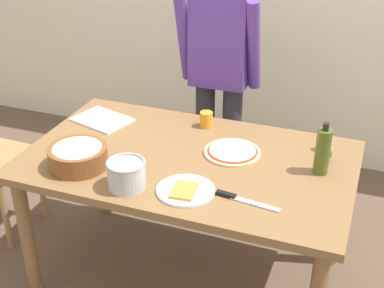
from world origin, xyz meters
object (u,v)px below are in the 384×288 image
object	(u,v)px
pizza_raw_on_board	(232,152)
avocado	(326,153)
popcorn_bowl	(78,155)
olive_oil_bottle	(323,151)
steel_pot	(126,174)
salt_shaker	(328,141)
dining_table	(188,173)
cup_orange	(206,119)
chef_knife	(239,199)
plate_with_slice	(185,190)
person_cook	(220,70)
cutting_board_white	(102,120)

from	to	relation	value
pizza_raw_on_board	avocado	world-z (taller)	avocado
popcorn_bowl	avocado	xyz separation A→B (m)	(1.09, 0.47, -0.03)
olive_oil_bottle	steel_pot	world-z (taller)	olive_oil_bottle
popcorn_bowl	salt_shaker	world-z (taller)	popcorn_bowl
salt_shaker	dining_table	bearing A→B (deg)	-153.62
popcorn_bowl	olive_oil_bottle	distance (m)	1.14
olive_oil_bottle	avocado	distance (m)	0.15
dining_table	popcorn_bowl	xyz separation A→B (m)	(-0.46, -0.26, 0.15)
popcorn_bowl	cup_orange	size ratio (longest dim) A/B	3.29
olive_oil_bottle	chef_knife	xyz separation A→B (m)	(-0.29, -0.35, -0.11)
cup_orange	avocado	world-z (taller)	cup_orange
cup_orange	salt_shaker	bearing A→B (deg)	-3.86
plate_with_slice	cup_orange	bearing A→B (deg)	101.08
olive_oil_bottle	avocado	world-z (taller)	olive_oil_bottle
person_cook	cup_orange	bearing A→B (deg)	-82.08
avocado	steel_pot	bearing A→B (deg)	-145.00
olive_oil_bottle	cutting_board_white	world-z (taller)	olive_oil_bottle
steel_pot	cup_orange	bearing A→B (deg)	79.26
person_cook	dining_table	bearing A→B (deg)	-83.48
steel_pot	salt_shaker	size ratio (longest dim) A/B	1.64
dining_table	steel_pot	distance (m)	0.41
popcorn_bowl	avocado	bearing A→B (deg)	23.35
person_cook	popcorn_bowl	distance (m)	1.09
dining_table	chef_knife	distance (m)	0.44
cutting_board_white	chef_knife	distance (m)	1.05
cup_orange	avocado	xyz separation A→B (m)	(0.66, -0.14, -0.01)
popcorn_bowl	cutting_board_white	distance (m)	0.50
salt_shaker	chef_knife	size ratio (longest dim) A/B	0.36
plate_with_slice	salt_shaker	xyz separation A→B (m)	(0.53, 0.60, 0.04)
cup_orange	salt_shaker	distance (m)	0.66
pizza_raw_on_board	salt_shaker	bearing A→B (deg)	24.22
cup_orange	popcorn_bowl	bearing A→B (deg)	-125.10
plate_with_slice	popcorn_bowl	size ratio (longest dim) A/B	0.93
plate_with_slice	pizza_raw_on_board	bearing A→B (deg)	76.87
olive_oil_bottle	steel_pot	distance (m)	0.90
popcorn_bowl	cutting_board_white	xyz separation A→B (m)	(-0.14, 0.48, -0.06)
person_cook	plate_with_slice	world-z (taller)	person_cook
olive_oil_bottle	salt_shaker	distance (m)	0.23
olive_oil_bottle	salt_shaker	world-z (taller)	olive_oil_bottle
person_cook	avocado	world-z (taller)	person_cook
cutting_board_white	avocado	distance (m)	1.23
cup_orange	chef_knife	size ratio (longest dim) A/B	0.29
pizza_raw_on_board	plate_with_slice	xyz separation A→B (m)	(-0.09, -0.40, -0.00)
salt_shaker	plate_with_slice	bearing A→B (deg)	-131.43
cup_orange	cutting_board_white	world-z (taller)	cup_orange
dining_table	pizza_raw_on_board	xyz separation A→B (m)	(0.19, 0.11, 0.10)
chef_knife	avocado	xyz separation A→B (m)	(0.29, 0.48, 0.03)
person_cook	pizza_raw_on_board	bearing A→B (deg)	-66.75
dining_table	person_cook	distance (m)	0.81
cup_orange	salt_shaker	xyz separation A→B (m)	(0.65, -0.04, 0.01)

